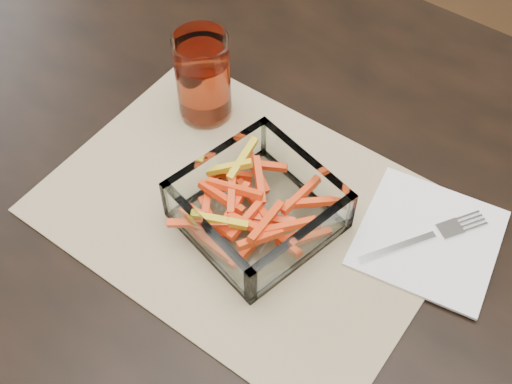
% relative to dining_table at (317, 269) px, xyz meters
% --- Properties ---
extents(dining_table, '(1.60, 0.90, 0.75)m').
position_rel_dining_table_xyz_m(dining_table, '(0.00, 0.00, 0.00)').
color(dining_table, black).
rests_on(dining_table, ground).
extents(placemat, '(0.45, 0.33, 0.00)m').
position_rel_dining_table_xyz_m(placemat, '(-0.09, -0.03, 0.09)').
color(placemat, tan).
rests_on(placemat, dining_table).
extents(glass_bowl, '(0.19, 0.19, 0.06)m').
position_rel_dining_table_xyz_m(glass_bowl, '(-0.07, -0.03, 0.12)').
color(glass_bowl, white).
rests_on(glass_bowl, placemat).
extents(tumbler, '(0.07, 0.07, 0.12)m').
position_rel_dining_table_xyz_m(tumbler, '(-0.23, 0.07, 0.15)').
color(tumbler, white).
rests_on(tumbler, placemat).
extents(napkin, '(0.17, 0.17, 0.00)m').
position_rel_dining_table_xyz_m(napkin, '(0.10, 0.06, 0.09)').
color(napkin, white).
rests_on(napkin, placemat).
extents(fork, '(0.10, 0.14, 0.00)m').
position_rel_dining_table_xyz_m(fork, '(0.10, 0.06, 0.10)').
color(fork, silver).
rests_on(fork, napkin).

